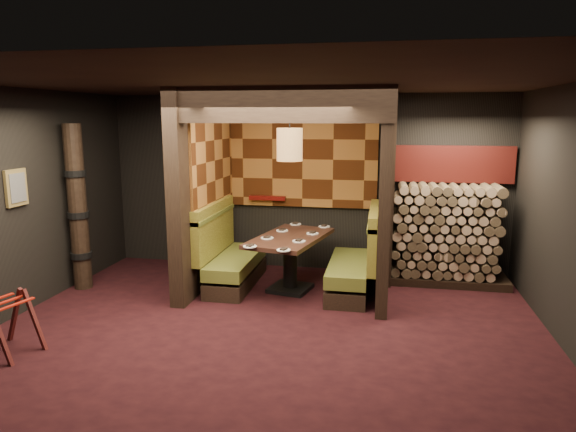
{
  "coord_description": "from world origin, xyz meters",
  "views": [
    {
      "loc": [
        1.28,
        -5.49,
        2.47
      ],
      "look_at": [
        0.0,
        1.3,
        1.15
      ],
      "focal_mm": 32.0,
      "sensor_mm": 36.0,
      "label": 1
    }
  ],
  "objects_px": {
    "luggage_rack": "(7,322)",
    "firewood_stack": "(450,235)",
    "dining_table": "(290,252)",
    "totem_column": "(78,209)",
    "pendant_lamp": "(290,145)",
    "booth_bench_left": "(229,259)",
    "booth_bench_right": "(356,265)"
  },
  "relations": [
    {
      "from": "booth_bench_left",
      "to": "totem_column",
      "type": "height_order",
      "value": "totem_column"
    },
    {
      "from": "booth_bench_right",
      "to": "dining_table",
      "type": "distance_m",
      "value": 0.97
    },
    {
      "from": "booth_bench_right",
      "to": "pendant_lamp",
      "type": "distance_m",
      "value": 1.96
    },
    {
      "from": "firewood_stack",
      "to": "dining_table",
      "type": "bearing_deg",
      "value": -160.78
    },
    {
      "from": "dining_table",
      "to": "firewood_stack",
      "type": "relative_size",
      "value": 0.97
    },
    {
      "from": "dining_table",
      "to": "totem_column",
      "type": "distance_m",
      "value": 3.13
    },
    {
      "from": "booth_bench_right",
      "to": "booth_bench_left",
      "type": "bearing_deg",
      "value": 180.0
    },
    {
      "from": "dining_table",
      "to": "firewood_stack",
      "type": "distance_m",
      "value": 2.44
    },
    {
      "from": "dining_table",
      "to": "totem_column",
      "type": "bearing_deg",
      "value": -171.6
    },
    {
      "from": "totem_column",
      "to": "firewood_stack",
      "type": "distance_m",
      "value": 5.5
    },
    {
      "from": "totem_column",
      "to": "firewood_stack",
      "type": "xyz_separation_m",
      "value": [
        5.33,
        1.25,
        -0.44
      ]
    },
    {
      "from": "luggage_rack",
      "to": "booth_bench_left",
      "type": "bearing_deg",
      "value": 58.28
    },
    {
      "from": "booth_bench_right",
      "to": "luggage_rack",
      "type": "xyz_separation_m",
      "value": [
        -3.53,
        -2.65,
        -0.05
      ]
    },
    {
      "from": "booth_bench_left",
      "to": "luggage_rack",
      "type": "relative_size",
      "value": 2.19
    },
    {
      "from": "luggage_rack",
      "to": "firewood_stack",
      "type": "xyz_separation_m",
      "value": [
        4.88,
        3.35,
        0.4
      ]
    },
    {
      "from": "luggage_rack",
      "to": "firewood_stack",
      "type": "height_order",
      "value": "firewood_stack"
    },
    {
      "from": "luggage_rack",
      "to": "booth_bench_right",
      "type": "bearing_deg",
      "value": 36.88
    },
    {
      "from": "pendant_lamp",
      "to": "firewood_stack",
      "type": "xyz_separation_m",
      "value": [
        2.3,
        0.85,
        -1.36
      ]
    },
    {
      "from": "booth_bench_left",
      "to": "booth_bench_right",
      "type": "relative_size",
      "value": 1.0
    },
    {
      "from": "booth_bench_left",
      "to": "dining_table",
      "type": "relative_size",
      "value": 0.95
    },
    {
      "from": "booth_bench_right",
      "to": "totem_column",
      "type": "relative_size",
      "value": 0.67
    },
    {
      "from": "booth_bench_left",
      "to": "booth_bench_right",
      "type": "distance_m",
      "value": 1.89
    },
    {
      "from": "luggage_rack",
      "to": "firewood_stack",
      "type": "bearing_deg",
      "value": 34.44
    },
    {
      "from": "booth_bench_right",
      "to": "dining_table",
      "type": "xyz_separation_m",
      "value": [
        -0.95,
        -0.1,
        0.17
      ]
    },
    {
      "from": "luggage_rack",
      "to": "totem_column",
      "type": "xyz_separation_m",
      "value": [
        -0.45,
        2.1,
        0.84
      ]
    },
    {
      "from": "pendant_lamp",
      "to": "totem_column",
      "type": "distance_m",
      "value": 3.2
    },
    {
      "from": "pendant_lamp",
      "to": "luggage_rack",
      "type": "bearing_deg",
      "value": -135.98
    },
    {
      "from": "booth_bench_right",
      "to": "firewood_stack",
      "type": "height_order",
      "value": "firewood_stack"
    },
    {
      "from": "booth_bench_right",
      "to": "luggage_rack",
      "type": "bearing_deg",
      "value": -143.12
    },
    {
      "from": "firewood_stack",
      "to": "booth_bench_right",
      "type": "bearing_deg",
      "value": -152.65
    },
    {
      "from": "booth_bench_right",
      "to": "totem_column",
      "type": "distance_m",
      "value": 4.1
    },
    {
      "from": "booth_bench_right",
      "to": "pendant_lamp",
      "type": "height_order",
      "value": "pendant_lamp"
    }
  ]
}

